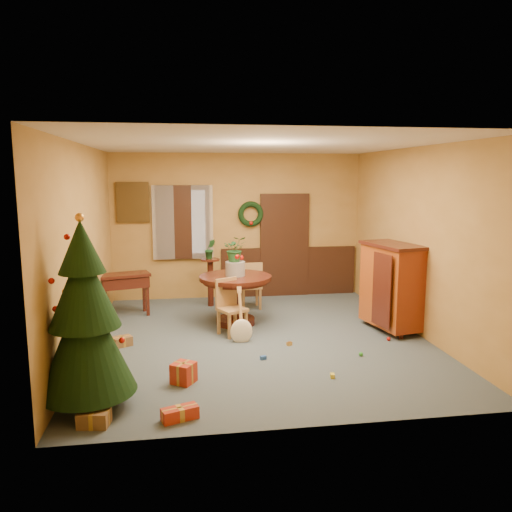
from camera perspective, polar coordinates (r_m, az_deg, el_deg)
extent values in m
plane|color=#33424A|center=(7.71, 0.35, -9.43)|extent=(5.50, 5.50, 0.00)
plane|color=silver|center=(7.32, 0.38, 12.63)|extent=(5.50, 5.50, 0.00)
plane|color=olive|center=(10.08, -2.07, 3.42)|extent=(5.00, 0.00, 5.00)
plane|color=olive|center=(4.72, 5.57, -3.21)|extent=(5.00, 0.00, 5.00)
plane|color=olive|center=(7.41, -19.10, 0.84)|extent=(0.00, 5.50, 5.50)
plane|color=olive|center=(8.14, 18.03, 1.61)|extent=(0.00, 5.50, 5.50)
cube|color=black|center=(10.35, 3.77, -1.76)|extent=(2.80, 0.06, 1.00)
cube|color=black|center=(10.23, 3.27, 1.24)|extent=(1.00, 0.08, 2.10)
cube|color=white|center=(10.27, 3.23, 0.99)|extent=(0.80, 0.03, 1.90)
cube|color=black|center=(9.96, -8.36, 3.84)|extent=(1.05, 0.08, 1.45)
cube|color=white|center=(9.99, -8.36, 3.85)|extent=(0.88, 0.03, 1.25)
cube|color=white|center=(9.91, -10.56, 3.76)|extent=(0.42, 0.02, 1.45)
cube|color=white|center=(9.92, -6.15, 3.86)|extent=(0.42, 0.02, 1.45)
torus|color=black|center=(10.01, -0.60, 4.82)|extent=(0.51, 0.11, 0.51)
cube|color=#4C3819|center=(9.98, -13.90, 5.98)|extent=(0.62, 0.05, 0.78)
cube|color=gray|center=(10.01, -13.89, 5.99)|extent=(0.48, 0.02, 0.62)
cylinder|color=black|center=(8.25, -2.38, -2.49)|extent=(1.20, 1.20, 0.06)
cylinder|color=black|center=(8.26, -2.38, -2.92)|extent=(1.07, 1.07, 0.04)
cylinder|color=black|center=(8.34, -2.36, -5.08)|extent=(0.19, 0.19, 0.66)
cylinder|color=black|center=(8.43, -2.35, -7.41)|extent=(0.64, 0.64, 0.11)
cylinder|color=slate|center=(8.22, -2.39, -1.46)|extent=(0.32, 0.32, 0.24)
imported|color=#1E4C23|center=(8.17, -2.40, 0.81)|extent=(0.38, 0.33, 0.42)
cube|color=olive|center=(7.78, -2.73, -6.13)|extent=(0.51, 0.51, 0.05)
cube|color=olive|center=(7.86, -3.44, -4.14)|extent=(0.35, 0.21, 0.45)
cube|color=olive|center=(8.04, -2.40, -7.19)|extent=(0.05, 0.05, 0.39)
cube|color=olive|center=(7.88, -4.28, -7.54)|extent=(0.05, 0.05, 0.39)
cube|color=olive|center=(7.80, -1.14, -7.71)|extent=(0.05, 0.05, 0.39)
cube|color=olive|center=(7.64, -3.05, -8.09)|extent=(0.05, 0.05, 0.39)
cube|color=olive|center=(9.33, -0.65, -3.49)|extent=(0.40, 0.40, 0.05)
cube|color=olive|center=(9.11, -0.45, -2.21)|extent=(0.39, 0.06, 0.46)
cube|color=olive|center=(9.20, -1.43, -5.05)|extent=(0.04, 0.04, 0.39)
cube|color=olive|center=(9.26, 0.48, -4.96)|extent=(0.04, 0.04, 0.39)
cube|color=olive|center=(9.50, -1.75, -4.60)|extent=(0.04, 0.04, 0.39)
cube|color=olive|center=(9.56, 0.10, -4.51)|extent=(0.04, 0.04, 0.39)
cylinder|color=black|center=(9.51, -5.22, -3.11)|extent=(0.11, 0.11, 0.88)
cylinder|color=black|center=(9.42, -5.26, -0.42)|extent=(0.35, 0.35, 0.03)
imported|color=#19471E|center=(9.39, -5.27, 0.81)|extent=(0.24, 0.20, 0.38)
cylinder|color=#382111|center=(5.82, -18.49, -15.09)|extent=(0.13, 0.13, 0.22)
cone|color=black|center=(5.59, -18.84, -8.79)|extent=(1.01, 1.01, 1.20)
cone|color=black|center=(5.45, -19.14, -3.26)|extent=(0.74, 0.74, 0.87)
cone|color=black|center=(5.38, -19.37, 1.05)|extent=(0.48, 0.48, 0.55)
sphere|color=gold|center=(5.35, -19.53, 4.18)|extent=(0.09, 0.09, 0.09)
cube|color=black|center=(9.05, -14.82, -2.11)|extent=(0.94, 0.64, 0.05)
cube|color=black|center=(9.08, -14.78, -2.92)|extent=(0.88, 0.59, 0.18)
cube|color=black|center=(9.18, -16.98, -4.50)|extent=(0.13, 0.30, 0.71)
cube|color=black|center=(9.10, -12.44, -4.43)|extent=(0.13, 0.30, 0.71)
cube|color=#62120B|center=(8.23, 15.20, -3.33)|extent=(0.72, 1.12, 1.28)
cube|color=black|center=(8.11, 15.40, 1.20)|extent=(0.79, 1.19, 0.05)
cylinder|color=black|center=(8.02, 16.26, -8.71)|extent=(0.07, 0.07, 0.09)
cylinder|color=black|center=(8.78, 13.88, -7.05)|extent=(0.07, 0.07, 0.09)
cube|color=brown|center=(5.45, -18.02, -17.21)|extent=(0.33, 0.26, 0.16)
cube|color=#B88B31|center=(5.45, -18.02, -17.21)|extent=(0.30, 0.07, 0.16)
cube|color=#B88B31|center=(5.45, -18.02, -17.21)|extent=(0.07, 0.23, 0.16)
cube|color=#AB2D16|center=(6.20, -8.28, -13.08)|extent=(0.34, 0.34, 0.24)
cube|color=#B88B31|center=(6.20, -8.28, -13.08)|extent=(0.23, 0.17, 0.25)
cube|color=#B88B31|center=(6.20, -8.28, -13.08)|extent=(0.17, 0.23, 0.25)
cube|color=brown|center=(7.63, -15.03, -9.39)|extent=(0.31, 0.28, 0.14)
cube|color=#B88B31|center=(7.63, -15.03, -9.39)|extent=(0.25, 0.14, 0.14)
cube|color=#B88B31|center=(7.63, -15.03, -9.39)|extent=(0.12, 0.18, 0.14)
cube|color=#AB2D16|center=(5.38, -8.69, -17.36)|extent=(0.40, 0.27, 0.13)
cube|color=#B88B31|center=(5.38, -8.69, -17.36)|extent=(0.36, 0.15, 0.13)
cube|color=#B88B31|center=(5.38, -8.69, -17.36)|extent=(0.10, 0.16, 0.13)
cube|color=#2650A4|center=(6.88, 0.83, -11.55)|extent=(0.09, 0.07, 0.05)
sphere|color=#278323|center=(7.14, 11.90, -10.92)|extent=(0.06, 0.06, 0.06)
cube|color=gold|center=(6.38, 8.73, -13.37)|extent=(0.06, 0.09, 0.05)
sphere|color=#B4140C|center=(7.86, 14.92, -9.15)|extent=(0.06, 0.06, 0.06)
cube|color=gold|center=(7.43, 3.83, -9.97)|extent=(0.09, 0.08, 0.05)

